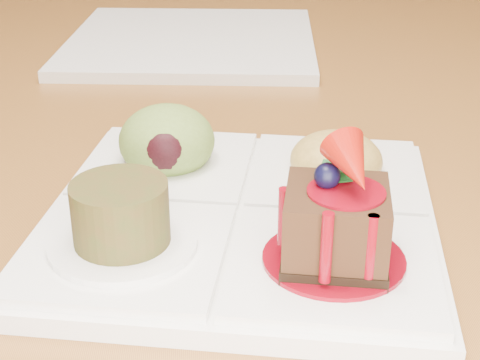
{
  "coord_description": "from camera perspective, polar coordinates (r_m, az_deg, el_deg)",
  "views": [
    {
      "loc": [
        -0.02,
        -0.81,
        0.98
      ],
      "look_at": [
        -0.0,
        -0.4,
        0.79
      ],
      "focal_mm": 55.0,
      "sensor_mm": 36.0,
      "label": 1
    }
  ],
  "objects": [
    {
      "name": "dining_table",
      "position": [
        0.86,
        -0.85,
        5.63
      ],
      "size": [
        1.0,
        1.8,
        0.75
      ],
      "color": "#8E5F24",
      "rests_on": "ground"
    },
    {
      "name": "sampler_plate",
      "position": [
        0.46,
        -0.16,
        -1.54
      ],
      "size": [
        0.28,
        0.28,
        0.1
      ],
      "rotation": [
        0.0,
        0.0,
        -0.17
      ],
      "color": "white",
      "rests_on": "dining_table"
    },
    {
      "name": "second_plate",
      "position": [
        0.87,
        -3.76,
        10.67
      ],
      "size": [
        0.3,
        0.3,
        0.01
      ],
      "primitive_type": "cube",
      "rotation": [
        0.0,
        0.0,
        -0.08
      ],
      "color": "white",
      "rests_on": "dining_table"
    }
  ]
}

